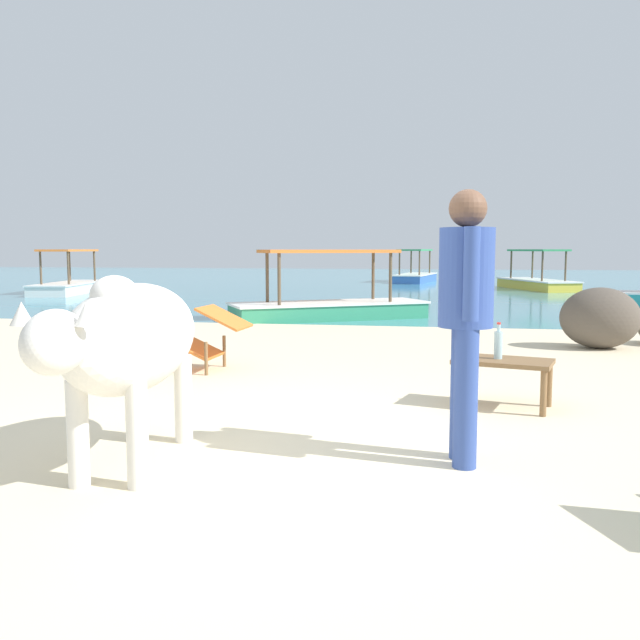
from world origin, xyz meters
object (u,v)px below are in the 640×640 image
Objects in this scene: bottle at (498,344)px; boat_blue at (415,275)px; person_standing at (466,305)px; boat_white at (70,284)px; deck_chair_near at (211,334)px; cow at (130,340)px; boat_green at (329,304)px; low_bench_table at (503,367)px; boat_yellow at (537,281)px.

bottle is 0.08× the size of boat_blue.
boat_blue is at bearing 87.70° from person_standing.
boat_white is at bearing -38.98° from boat_blue.
deck_chair_near is 0.21× the size of boat_blue.
deck_chair_near is at bearing 128.00° from person_standing.
boat_green reaches higher than cow.
low_bench_table is 0.22× the size of boat_blue.
boat_white is 13.08m from boat_blue.
boat_yellow is (4.05, -4.26, 0.00)m from boat_blue.
bottle is 0.08× the size of boat_white.
boat_blue is at bearing -155.79° from boat_yellow.
boat_yellow is at bearing 75.96° from person_standing.
cow is 19.69m from boat_yellow.
bottle is 0.37× the size of deck_chair_near.
boat_yellow is at bearing -106.47° from deck_chair_near.
boat_yellow is (2.62, 17.17, -0.08)m from low_bench_table.
deck_chair_near reaches higher than low_bench_table.
deck_chair_near is 0.49× the size of person_standing.
boat_green is at bearing 5.18° from boat_blue.
cow is at bearing -33.83° from boat_yellow.
boat_white is at bearing 146.57° from low_bench_table.
cow reaches higher than low_bench_table.
person_standing reaches higher than boat_green.
boat_white is (-11.23, 12.75, -0.08)m from low_bench_table.
low_bench_table is at bearing 71.46° from person_standing.
low_bench_table is 2.87× the size of bottle.
boat_green is (-2.16, 8.36, -0.70)m from person_standing.
bottle is 3.06m from deck_chair_near.
boat_white is 14.53m from boat_yellow.
deck_chair_near is 5.68m from boat_green.
boat_yellow is (2.66, 17.15, -0.26)m from bottle.
deck_chair_near is 14.28m from boat_white.
cow is 17.16m from boat_white.
boat_blue reaches higher than deck_chair_near.
bottle is 0.08× the size of boat_yellow.
low_bench_table is 17.37m from boat_yellow.
cow is 0.53× the size of boat_yellow.
boat_green is (8.70, -5.91, 0.00)m from boat_white.
low_bench_table is 7.30m from boat_green.
boat_green is (0.34, 5.67, -0.13)m from deck_chair_near.
low_bench_table is 21.48m from boat_blue.
boat_blue is at bearing 172.49° from cow.
cow is 8.75m from boat_green.
person_standing is (-0.37, -1.52, 0.62)m from low_bench_table.
person_standing is 17.94m from boat_white.
boat_white is at bearing 122.31° from person_standing.
person_standing is 0.43× the size of boat_green.
boat_blue is (-1.43, 21.43, -0.08)m from low_bench_table.
cow is at bearing 103.17° from deck_chair_near.
bottle is 16.95m from boat_white.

